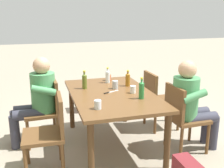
{
  "coord_description": "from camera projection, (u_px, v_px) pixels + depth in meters",
  "views": [
    {
      "loc": [
        -3.16,
        0.91,
        1.76
      ],
      "look_at": [
        0.0,
        0.0,
        0.85
      ],
      "focal_mm": 43.32,
      "sensor_mm": 36.0,
      "label": 1
    }
  ],
  "objects": [
    {
      "name": "cup_glass",
      "position": [
        98.0,
        105.0,
        2.88
      ],
      "size": [
        0.08,
        0.08,
        0.1
      ],
      "primitive_type": "cylinder",
      "color": "silver",
      "rests_on": "dining_table"
    },
    {
      "name": "cup_terracotta",
      "position": [
        108.0,
        77.0,
        4.05
      ],
      "size": [
        0.08,
        0.08,
        0.09
      ],
      "primitive_type": "cylinder",
      "color": "#BC6B47",
      "rests_on": "dining_table"
    },
    {
      "name": "dining_table",
      "position": [
        112.0,
        99.0,
        3.47
      ],
      "size": [
        1.61,
        1.02,
        0.73
      ],
      "color": "brown",
      "rests_on": "ground_plane"
    },
    {
      "name": "bottle_amber",
      "position": [
        128.0,
        79.0,
        3.74
      ],
      "size": [
        0.06,
        0.06,
        0.23
      ],
      "color": "#996019",
      "rests_on": "dining_table"
    },
    {
      "name": "ground_plane",
      "position": [
        112.0,
        145.0,
        3.64
      ],
      "size": [
        24.0,
        24.0,
        0.0
      ],
      "primitive_type": "plane",
      "color": "gray"
    },
    {
      "name": "table_knife",
      "position": [
        110.0,
        92.0,
        3.47
      ],
      "size": [
        0.12,
        0.23,
        0.01
      ],
      "color": "silver",
      "rests_on": "dining_table"
    },
    {
      "name": "chair_far_right",
      "position": [
        47.0,
        108.0,
        3.63
      ],
      "size": [
        0.46,
        0.46,
        0.87
      ],
      "color": "brown",
      "rests_on": "ground_plane"
    },
    {
      "name": "person_in_plaid_shirt",
      "position": [
        191.0,
        101.0,
        3.37
      ],
      "size": [
        0.47,
        0.61,
        1.18
      ],
      "color": "#4C935B",
      "rests_on": "ground_plane"
    },
    {
      "name": "backpack_by_near_side",
      "position": [
        83.0,
        101.0,
        4.86
      ],
      "size": [
        0.3,
        0.24,
        0.38
      ],
      "color": "maroon",
      "rests_on": "ground_plane"
    },
    {
      "name": "bottle_clear",
      "position": [
        108.0,
        76.0,
        3.91
      ],
      "size": [
        0.06,
        0.06,
        0.23
      ],
      "color": "white",
      "rests_on": "dining_table"
    },
    {
      "name": "person_in_white_shirt",
      "position": [
        37.0,
        97.0,
        3.56
      ],
      "size": [
        0.47,
        0.61,
        1.18
      ],
      "color": "#4C935B",
      "rests_on": "ground_plane"
    },
    {
      "name": "chair_near_left",
      "position": [
        182.0,
        115.0,
        3.39
      ],
      "size": [
        0.46,
        0.46,
        0.87
      ],
      "color": "brown",
      "rests_on": "ground_plane"
    },
    {
      "name": "chair_far_left",
      "position": [
        50.0,
        130.0,
        2.96
      ],
      "size": [
        0.45,
        0.45,
        0.87
      ],
      "color": "brown",
      "rests_on": "ground_plane"
    },
    {
      "name": "chair_near_right",
      "position": [
        157.0,
        97.0,
        4.06
      ],
      "size": [
        0.45,
        0.45,
        0.87
      ],
      "color": "brown",
      "rests_on": "ground_plane"
    },
    {
      "name": "cup_steel",
      "position": [
        115.0,
        85.0,
        3.62
      ],
      "size": [
        0.08,
        0.08,
        0.11
      ],
      "primitive_type": "cylinder",
      "color": "#B2B7BC",
      "rests_on": "dining_table"
    },
    {
      "name": "bottle_green",
      "position": [
        141.0,
        90.0,
        3.2
      ],
      "size": [
        0.06,
        0.06,
        0.26
      ],
      "color": "#287A38",
      "rests_on": "dining_table"
    },
    {
      "name": "cup_white",
      "position": [
        133.0,
        89.0,
        3.43
      ],
      "size": [
        0.07,
        0.07,
        0.1
      ],
      "primitive_type": "cylinder",
      "color": "white",
      "rests_on": "dining_table"
    },
    {
      "name": "bottle_olive",
      "position": [
        85.0,
        81.0,
        3.61
      ],
      "size": [
        0.06,
        0.06,
        0.25
      ],
      "color": "#566623",
      "rests_on": "dining_table"
    }
  ]
}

